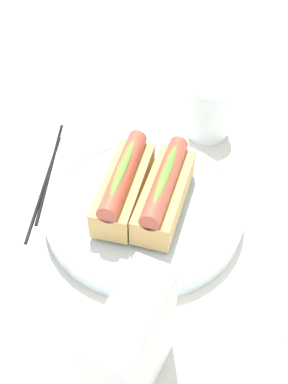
% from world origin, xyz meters
% --- Properties ---
extents(ground_plane, '(2.40, 2.40, 0.00)m').
position_xyz_m(ground_plane, '(0.00, 0.00, 0.00)').
color(ground_plane, silver).
extents(serving_bowl, '(0.27, 0.27, 0.03)m').
position_xyz_m(serving_bowl, '(0.02, -0.01, 0.02)').
color(serving_bowl, silver).
rests_on(serving_bowl, ground_plane).
extents(hotdog_front, '(0.16, 0.09, 0.06)m').
position_xyz_m(hotdog_front, '(0.02, -0.03, 0.06)').
color(hotdog_front, tan).
rests_on(hotdog_front, serving_bowl).
extents(hotdog_back, '(0.16, 0.08, 0.06)m').
position_xyz_m(hotdog_back, '(0.01, 0.02, 0.06)').
color(hotdog_back, tan).
rests_on(hotdog_back, serving_bowl).
extents(water_glass, '(0.07, 0.07, 0.09)m').
position_xyz_m(water_glass, '(-0.20, -0.01, 0.04)').
color(water_glass, white).
rests_on(water_glass, ground_plane).
extents(napkin_box, '(0.11, 0.05, 0.15)m').
position_xyz_m(napkin_box, '(0.22, 0.10, 0.07)').
color(napkin_box, white).
rests_on(napkin_box, ground_plane).
extents(chopstick_near, '(0.20, 0.10, 0.01)m').
position_xyz_m(chopstick_near, '(0.04, -0.17, 0.00)').
color(chopstick_near, black).
rests_on(chopstick_near, ground_plane).
extents(chopstick_far, '(0.20, 0.11, 0.01)m').
position_xyz_m(chopstick_far, '(0.01, -0.18, 0.00)').
color(chopstick_far, black).
rests_on(chopstick_far, ground_plane).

